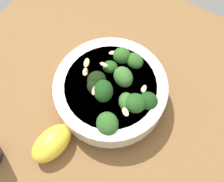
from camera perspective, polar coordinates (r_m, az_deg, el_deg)
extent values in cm
cube|color=brown|center=(60.32, -1.44, -4.05)|extent=(66.99, 66.99, 4.84)
cylinder|color=silver|center=(58.00, 0.00, -1.35)|extent=(11.62, 11.62, 1.53)
cylinder|color=silver|center=(55.22, 0.00, -0.08)|extent=(21.12, 21.12, 4.58)
cylinder|color=beige|center=(53.51, 0.00, 0.77)|extent=(17.00, 17.00, 0.80)
cylinder|color=#4A8F3C|center=(52.87, 2.80, -2.87)|extent=(1.43, 1.37, 1.53)
ellipsoid|color=#386B2B|center=(51.35, 2.89, -2.17)|extent=(5.04, 4.62, 3.66)
cylinder|color=#589D47|center=(53.76, -2.91, 1.27)|extent=(1.85, 1.66, 1.70)
ellipsoid|color=black|center=(52.25, -3.00, 2.09)|extent=(4.86, 5.44, 4.04)
cylinder|color=#589D47|center=(53.55, -3.13, 0.41)|extent=(1.57, 1.42, 1.83)
ellipsoid|color=black|center=(52.07, -3.22, 1.19)|extent=(4.71, 4.32, 4.06)
cylinder|color=#4A8F3C|center=(54.06, 6.81, -2.75)|extent=(1.55, 1.51, 1.67)
ellipsoid|color=#194216|center=(52.44, 7.02, -2.01)|extent=(5.60, 5.16, 4.78)
cylinder|color=#2F662B|center=(52.68, 4.44, -3.12)|extent=(2.03, 2.19, 1.80)
ellipsoid|color=#23511C|center=(51.03, 4.58, -2.37)|extent=(5.84, 5.61, 4.15)
cylinder|color=#4A8F3C|center=(57.21, 1.90, 5.96)|extent=(1.74, 1.83, 1.51)
ellipsoid|color=#2D6023|center=(55.78, 1.95, 6.85)|extent=(4.94, 4.36, 4.37)
cylinder|color=#589D47|center=(57.09, 4.35, 4.97)|extent=(1.89, 1.78, 1.67)
ellipsoid|color=#2D6023|center=(55.66, 4.47, 5.82)|extent=(4.43, 3.58, 3.63)
cylinder|color=#4A8F3C|center=(54.30, 2.14, 1.96)|extent=(1.84, 1.88, 1.51)
ellipsoid|color=#386B2B|center=(52.86, 2.20, 2.76)|extent=(5.30, 5.44, 4.40)
cylinder|color=#2F662B|center=(52.13, -0.89, -7.05)|extent=(1.80, 1.96, 1.99)
ellipsoid|color=#2D6023|center=(50.31, -0.92, -6.37)|extent=(5.69, 6.26, 4.50)
cylinder|color=#3C7A32|center=(52.42, -1.34, -0.76)|extent=(1.90, 1.95, 1.16)
ellipsoid|color=#194216|center=(50.97, -1.37, -0.02)|extent=(6.13, 5.59, 5.44)
cylinder|color=#2F662B|center=(55.91, -0.35, 3.92)|extent=(1.65, 1.43, 1.64)
ellipsoid|color=#23511C|center=(54.55, -0.36, 4.71)|extent=(3.82, 3.96, 3.13)
ellipsoid|color=#DBBC84|center=(54.57, -5.23, 3.75)|extent=(1.77, 2.08, 0.58)
ellipsoid|color=#DBBC84|center=(49.09, 2.61, -4.08)|extent=(2.05, 1.83, 0.89)
ellipsoid|color=#DBBC84|center=(53.18, 6.21, 0.47)|extent=(1.57, 2.06, 0.87)
ellipsoid|color=#DBBC84|center=(53.78, -4.99, 5.50)|extent=(1.58, 2.05, 0.76)
ellipsoid|color=#DBBC84|center=(50.26, -3.40, 0.16)|extent=(1.50, 2.00, 0.86)
ellipsoid|color=#DBBC84|center=(56.51, 0.12, 7.48)|extent=(2.01, 1.57, 0.98)
ellipsoid|color=#DBBC84|center=(52.43, -1.61, 5.21)|extent=(2.02, 1.30, 1.20)
ellipsoid|color=yellow|center=(54.34, -11.68, -9.95)|extent=(6.28, 9.07, 4.84)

